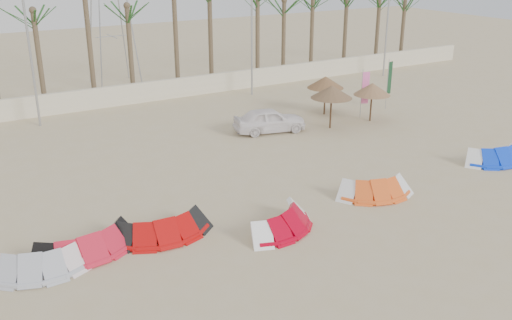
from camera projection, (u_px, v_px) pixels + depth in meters
ground at (346, 250)px, 19.28m from camera, size 120.00×120.00×0.00m
boundary_wall at (129, 94)px, 36.74m from camera, size 60.00×0.30×1.30m
lamp_b at (27, 23)px, 30.47m from camera, size 1.25×0.14×11.00m
lamp_c at (252, 9)px, 37.16m from camera, size 1.25×0.14×11.00m
lamp_d at (389, 0)px, 42.90m from camera, size 1.25×0.14×11.00m
pylon at (116, 84)px, 42.27m from camera, size 3.00×3.00×14.00m
kite_grey at (31, 259)px, 17.91m from camera, size 3.51×2.36×0.90m
kite_red_left at (84, 239)px, 19.10m from camera, size 3.78×1.94×0.90m
kite_red_mid at (159, 224)px, 20.17m from camera, size 3.61×1.70×0.90m
kite_red_right at (278, 218)px, 20.62m from camera, size 3.60×2.56×0.90m
kite_orange at (371, 185)px, 23.39m from camera, size 3.48×2.29×0.90m
kite_blue at (492, 153)px, 27.01m from camera, size 3.45×2.08×0.90m
parasol_left at (332, 92)px, 31.36m from camera, size 2.32×2.32×2.44m
parasol_mid at (372, 89)px, 32.75m from camera, size 2.13×2.13×2.26m
parasol_right at (325, 82)px, 34.03m from camera, size 2.21×2.21×2.34m
flag_pink at (364, 89)px, 33.50m from camera, size 0.44×0.19×2.92m
flag_green at (390, 79)px, 35.32m from camera, size 0.45×0.12×3.12m
car at (270, 120)px, 31.21m from camera, size 4.21×2.43×1.35m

